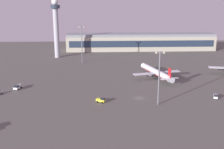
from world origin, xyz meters
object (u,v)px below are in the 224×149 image
at_px(cargo_loader, 216,96).
at_px(apron_light_east, 159,75).
at_px(maintenance_van, 101,100).
at_px(control_tower, 56,24).
at_px(fuel_truck, 18,87).
at_px(apron_light_central, 82,42).
at_px(airplane_far_stand, 156,72).

distance_m(cargo_loader, apron_light_east, 34.20).
relative_size(maintenance_van, apron_light_east, 0.18).
bearing_deg(maintenance_van, cargo_loader, 115.03).
height_order(control_tower, maintenance_van, control_tower).
distance_m(fuel_truck, apron_light_central, 76.27).
distance_m(cargo_loader, fuel_truck, 106.12).
xyz_separation_m(airplane_far_stand, apron_light_east, (-8.59, -46.26, 10.72)).
relative_size(cargo_loader, apron_light_central, 0.16).
relative_size(control_tower, cargo_loader, 10.91).
bearing_deg(maintenance_van, apron_light_east, 103.76).
xyz_separation_m(fuel_truck, apron_light_central, (32.41, 67.41, 14.91)).
relative_size(control_tower, maintenance_van, 10.89).
xyz_separation_m(airplane_far_stand, fuel_truck, (-81.90, -18.54, -2.54)).
height_order(control_tower, apron_light_central, control_tower).
relative_size(airplane_far_stand, apron_light_central, 1.38).
bearing_deg(control_tower, fuel_truck, -96.02).
bearing_deg(control_tower, airplane_far_stand, -45.12).
bearing_deg(apron_light_central, control_tower, 133.87).
bearing_deg(maintenance_van, apron_light_central, -148.95).
bearing_deg(control_tower, apron_light_east, -61.81).
bearing_deg(fuel_truck, maintenance_van, 166.71).
bearing_deg(maintenance_van, control_tower, -139.87).
bearing_deg(airplane_far_stand, control_tower, 119.60).
bearing_deg(cargo_loader, airplane_far_stand, -40.13).
bearing_deg(fuel_truck, cargo_loader, -177.63).
relative_size(control_tower, airplane_far_stand, 1.26).
bearing_deg(apron_light_central, apron_light_east, -66.73).
bearing_deg(airplane_far_stand, apron_light_east, -115.80).
distance_m(airplane_far_stand, maintenance_van, 55.31).
relative_size(cargo_loader, maintenance_van, 1.00).
xyz_separation_m(control_tower, airplane_far_stand, (72.29, -72.59, -24.43)).
distance_m(control_tower, maintenance_van, 123.39).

